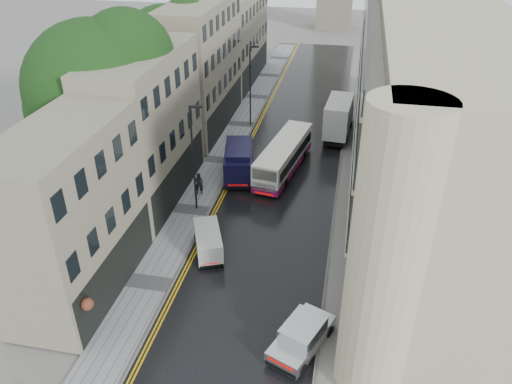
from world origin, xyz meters
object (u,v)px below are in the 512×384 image
at_px(silver_hatchback, 272,347).
at_px(lamp_post_near, 193,160).
at_px(lamp_post_far, 250,87).
at_px(white_lorry, 326,123).
at_px(tree_near, 99,112).
at_px(cream_bus, 261,169).
at_px(tree_far, 168,69).
at_px(navy_van, 225,171).
at_px(pedestrian, 199,184).
at_px(white_van, 199,255).

bearing_deg(silver_hatchback, lamp_post_near, 144.12).
distance_m(lamp_post_near, lamp_post_far, 16.40).
xyz_separation_m(white_lorry, silver_hatchback, (-0.52, -26.59, -1.13)).
bearing_deg(lamp_post_far, tree_near, -125.29).
bearing_deg(cream_bus, lamp_post_near, -120.35).
distance_m(tree_far, lamp_post_far, 8.12).
xyz_separation_m(tree_far, lamp_post_near, (6.63, -13.51, -2.11)).
relative_size(white_lorry, silver_hatchback, 1.74).
distance_m(tree_near, navy_van, 10.38).
bearing_deg(lamp_post_near, tree_far, 102.52).
bearing_deg(white_lorry, pedestrian, -122.64).
distance_m(silver_hatchback, lamp_post_near, 15.32).
bearing_deg(silver_hatchback, pedestrian, 141.65).
bearing_deg(lamp_post_far, navy_van, -96.98).
relative_size(cream_bus, lamp_post_far, 1.22).
bearing_deg(tree_far, lamp_post_far, 21.53).
height_order(white_lorry, silver_hatchback, white_lorry).
bearing_deg(white_lorry, tree_far, -174.63).
bearing_deg(tree_far, white_lorry, 1.39).
height_order(tree_far, pedestrian, tree_far).
bearing_deg(cream_bus, tree_far, 150.09).
distance_m(white_van, lamp_post_far, 22.98).
xyz_separation_m(tree_near, navy_van, (8.20, 3.20, -5.50)).
bearing_deg(lamp_post_far, white_van, -96.06).
height_order(white_van, lamp_post_far, lamp_post_far).
bearing_deg(cream_bus, white_van, -90.11).
distance_m(navy_van, lamp_post_near, 4.75).
xyz_separation_m(white_lorry, lamp_post_far, (-7.74, 2.51, 2.14)).
height_order(white_lorry, white_van, white_lorry).
bearing_deg(white_van, cream_bus, 58.77).
bearing_deg(white_lorry, cream_bus, -111.90).
distance_m(white_lorry, navy_van, 12.42).
bearing_deg(tree_near, navy_van, 21.33).
height_order(navy_van, pedestrian, navy_van).
relative_size(lamp_post_near, lamp_post_far, 1.01).
xyz_separation_m(cream_bus, white_lorry, (4.41, 9.08, 0.61)).
distance_m(navy_van, lamp_post_far, 12.96).
relative_size(silver_hatchback, navy_van, 0.75).
bearing_deg(navy_van, silver_hatchback, -79.23).
distance_m(white_van, navy_van, 10.08).
bearing_deg(lamp_post_near, pedestrian, 87.60).
distance_m(silver_hatchback, white_van, 8.60).
relative_size(tree_near, white_lorry, 1.90).
xyz_separation_m(cream_bus, navy_van, (-2.72, -1.08, 0.11)).
bearing_deg(white_lorry, tree_near, -134.93).
bearing_deg(tree_near, lamp_post_near, -4.20).
xyz_separation_m(tree_far, cream_bus, (10.62, -8.72, -4.90)).
relative_size(silver_hatchback, lamp_post_near, 0.53).
distance_m(cream_bus, silver_hatchback, 17.94).
xyz_separation_m(white_lorry, pedestrian, (-8.80, -11.84, -0.91)).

